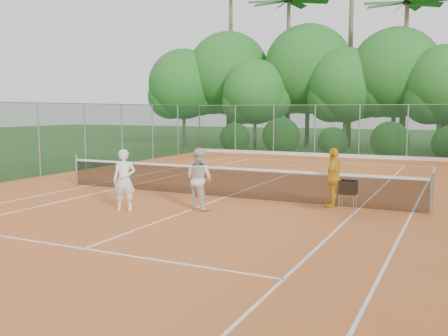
% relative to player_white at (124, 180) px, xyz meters
% --- Properties ---
extents(ground, '(120.00, 120.00, 0.00)m').
position_rel_player_white_xyz_m(ground, '(1.59, 2.96, -0.85)').
color(ground, '#244D1B').
rests_on(ground, ground).
extents(clay_court, '(18.00, 36.00, 0.02)m').
position_rel_player_white_xyz_m(clay_court, '(1.59, 2.96, -0.84)').
color(clay_court, '#C7672E').
rests_on(clay_court, ground).
extents(tennis_net, '(11.97, 0.10, 1.10)m').
position_rel_player_white_xyz_m(tennis_net, '(1.59, 2.96, -0.32)').
color(tennis_net, gray).
rests_on(tennis_net, clay_court).
extents(player_white, '(0.72, 0.62, 1.66)m').
position_rel_player_white_xyz_m(player_white, '(0.00, 0.00, 0.00)').
color(player_white, white).
rests_on(player_white, clay_court).
extents(player_center_grp, '(0.95, 0.81, 1.71)m').
position_rel_player_white_xyz_m(player_center_grp, '(1.75, 1.01, 0.01)').
color(player_center_grp, beige).
rests_on(player_center_grp, clay_court).
extents(player_yellow, '(0.44, 0.99, 1.66)m').
position_rel_player_white_xyz_m(player_yellow, '(4.99, 2.90, 0.00)').
color(player_yellow, gold).
rests_on(player_yellow, clay_court).
extents(ball_hopper, '(0.40, 0.40, 0.93)m').
position_rel_player_white_xyz_m(ball_hopper, '(5.62, 1.83, -0.10)').
color(ball_hopper, gray).
rests_on(ball_hopper, clay_court).
extents(stray_ball_a, '(0.07, 0.07, 0.07)m').
position_rel_player_white_xyz_m(stray_ball_a, '(-0.71, 12.65, -0.80)').
color(stray_ball_a, yellow).
rests_on(stray_ball_a, clay_court).
extents(stray_ball_b, '(0.07, 0.07, 0.07)m').
position_rel_player_white_xyz_m(stray_ball_b, '(1.73, 13.90, -0.80)').
color(stray_ball_b, '#B6C82E').
rests_on(stray_ball_b, clay_court).
extents(stray_ball_c, '(0.07, 0.07, 0.07)m').
position_rel_player_white_xyz_m(stray_ball_c, '(5.41, 11.72, -0.80)').
color(stray_ball_c, gold).
rests_on(stray_ball_c, clay_court).
extents(court_markings, '(11.03, 23.83, 0.01)m').
position_rel_player_white_xyz_m(court_markings, '(1.59, 2.96, -0.83)').
color(court_markings, white).
rests_on(court_markings, clay_court).
extents(fence_back, '(18.07, 0.07, 3.00)m').
position_rel_player_white_xyz_m(fence_back, '(1.59, 17.96, 0.67)').
color(fence_back, '#19381E').
rests_on(fence_back, clay_court).
extents(tropical_treeline, '(32.10, 8.49, 15.03)m').
position_rel_player_white_xyz_m(tropical_treeline, '(3.02, 23.18, 4.26)').
color(tropical_treeline, brown).
rests_on(tropical_treeline, ground).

